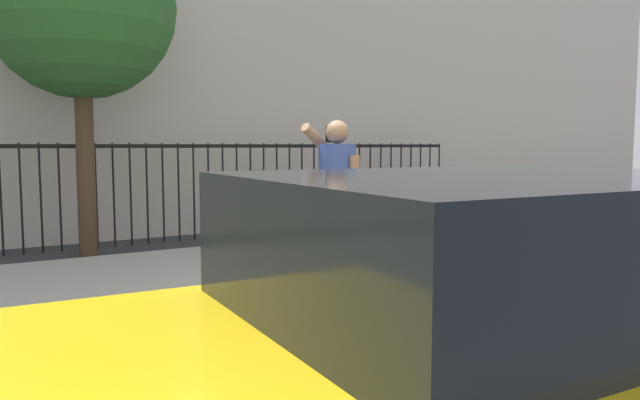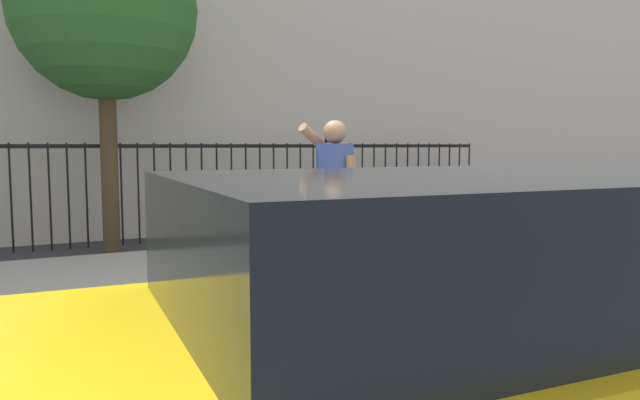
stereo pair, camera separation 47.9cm
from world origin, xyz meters
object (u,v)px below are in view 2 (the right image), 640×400
(street_bench, at_px, (504,206))
(taxi_yellow, at_px, (462,355))
(street_tree_near, at_px, (104,10))
(pedestrian_on_phone, at_px, (337,197))

(street_bench, bearing_deg, taxi_yellow, -134.97)
(street_bench, relative_size, street_tree_near, 0.34)
(taxi_yellow, relative_size, street_bench, 2.68)
(pedestrian_on_phone, bearing_deg, taxi_yellow, -108.06)
(taxi_yellow, distance_m, street_bench, 6.82)
(street_tree_near, bearing_deg, taxi_yellow, -86.05)
(taxi_yellow, relative_size, pedestrian_on_phone, 2.61)
(street_bench, distance_m, street_tree_near, 6.44)
(taxi_yellow, height_order, pedestrian_on_phone, pedestrian_on_phone)
(street_bench, bearing_deg, street_tree_near, 156.33)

